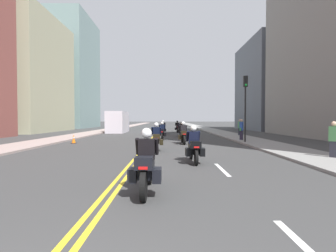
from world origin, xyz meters
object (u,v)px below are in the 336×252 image
object	(u,v)px
motorcycle_4	(161,132)
motorcycle_7	(176,128)
motorcycle_2	(155,139)
pedestrian_1	(240,130)
motorcycle_6	(162,129)
traffic_cone_0	(72,139)
motorcycle_3	(182,135)
pedestrian_0	(332,140)
pedestrian_2	(238,127)
traffic_light_near	(244,97)
motorcycle_1	(193,147)
motorcycle_5	(179,130)
parked_truck	(117,123)
motorcycle_0	(145,166)

from	to	relation	value
motorcycle_4	motorcycle_7	size ratio (longest dim) A/B	1.04
motorcycle_2	pedestrian_1	distance (m)	9.17
motorcycle_2	motorcycle_4	distance (m)	7.80
motorcycle_6	traffic_cone_0	world-z (taller)	motorcycle_6
motorcycle_7	motorcycle_3	bearing A→B (deg)	-91.49
motorcycle_6	pedestrian_0	xyz separation A→B (m)	(7.93, -20.03, 0.23)
motorcycle_4	pedestrian_2	world-z (taller)	pedestrian_2
traffic_cone_0	traffic_light_near	distance (m)	13.08
motorcycle_1	motorcycle_3	xyz separation A→B (m)	(0.04, 8.25, 0.00)
motorcycle_6	traffic_cone_0	xyz separation A→B (m)	(-6.41, -12.10, -0.32)
motorcycle_2	motorcycle_5	xyz separation A→B (m)	(1.99, 12.70, -0.02)
motorcycle_1	motorcycle_3	world-z (taller)	motorcycle_3
motorcycle_1	parked_truck	distance (m)	25.99
traffic_cone_0	motorcycle_0	bearing A→B (deg)	-63.74
motorcycle_7	traffic_cone_0	size ratio (longest dim) A/B	3.26
motorcycle_2	motorcycle_4	xyz separation A→B (m)	(0.16, 7.80, -0.03)
motorcycle_2	motorcycle_4	size ratio (longest dim) A/B	0.97
pedestrian_2	parked_truck	bearing A→B (deg)	-126.88
motorcycle_6	pedestrian_1	distance (m)	12.10
pedestrian_2	parked_truck	size ratio (longest dim) A/B	0.27
motorcycle_3	motorcycle_5	distance (m)	8.72
motorcycle_2	motorcycle_7	world-z (taller)	motorcycle_2
motorcycle_1	motorcycle_6	bearing A→B (deg)	92.66
pedestrian_2	motorcycle_7	bearing A→B (deg)	-150.83
motorcycle_4	pedestrian_0	world-z (taller)	pedestrian_0
motorcycle_2	pedestrian_0	world-z (taller)	pedestrian_0
pedestrian_1	traffic_light_near	bearing A→B (deg)	26.80
parked_truck	motorcycle_7	bearing A→B (deg)	2.74
motorcycle_3	traffic_light_near	bearing A→B (deg)	1.18
pedestrian_1	parked_truck	distance (m)	19.08
traffic_light_near	pedestrian_0	size ratio (longest dim) A/B	2.90
motorcycle_6	motorcycle_1	bearing A→B (deg)	-82.18
traffic_cone_0	pedestrian_0	size ratio (longest dim) A/B	0.39
motorcycle_7	parked_truck	world-z (taller)	parked_truck
motorcycle_5	motorcycle_0	bearing A→B (deg)	-95.12
motorcycle_1	pedestrian_1	bearing A→B (deg)	63.12
motorcycle_7	pedestrian_1	size ratio (longest dim) A/B	1.20
traffic_cone_0	motorcycle_6	bearing A→B (deg)	62.07
pedestrian_1	parked_truck	bearing A→B (deg)	-103.30
motorcycle_7	pedestrian_2	distance (m)	10.41
motorcycle_4	motorcycle_6	distance (m)	8.64
traffic_cone_0	parked_truck	world-z (taller)	parked_truck
motorcycle_7	motorcycle_2	bearing A→B (deg)	-96.29
motorcycle_1	traffic_light_near	bearing A→B (deg)	59.57
motorcycle_4	motorcycle_7	xyz separation A→B (m)	(1.80, 13.09, 0.01)
motorcycle_2	motorcycle_6	xyz separation A→B (m)	(0.08, 16.45, -0.02)
motorcycle_4	parked_truck	size ratio (longest dim) A/B	0.35
motorcycle_4	motorcycle_6	world-z (taller)	motorcycle_6
parked_truck	motorcycle_1	bearing A→B (deg)	-72.51
traffic_cone_0	motorcycle_2	bearing A→B (deg)	-34.47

